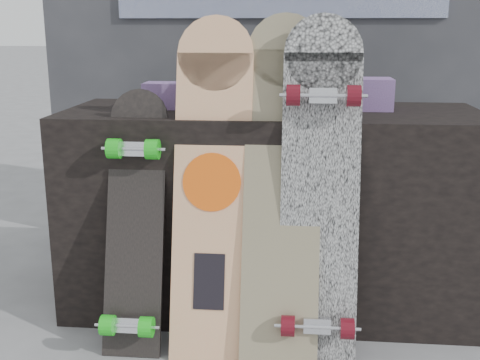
# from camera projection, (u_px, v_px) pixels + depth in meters

# --- Properties ---
(vendor_table) EXTENTS (1.60, 0.60, 0.80)m
(vendor_table) POSITION_uv_depth(u_px,v_px,m) (271.00, 209.00, 2.41)
(vendor_table) COLOR black
(vendor_table) RESTS_ON ground
(booth) EXTENTS (2.40, 0.22, 2.20)m
(booth) POSITION_uv_depth(u_px,v_px,m) (280.00, 28.00, 3.05)
(booth) COLOR #323237
(booth) RESTS_ON ground
(merch_box_purple) EXTENTS (0.18, 0.12, 0.10)m
(merch_box_purple) POSITION_uv_depth(u_px,v_px,m) (168.00, 95.00, 2.35)
(merch_box_purple) COLOR #4F356D
(merch_box_purple) RESTS_ON vendor_table
(merch_box_small) EXTENTS (0.14, 0.14, 0.12)m
(merch_box_small) POSITION_uv_depth(u_px,v_px,m) (373.00, 94.00, 2.31)
(merch_box_small) COLOR #4F356D
(merch_box_small) RESTS_ON vendor_table
(merch_box_flat) EXTENTS (0.22, 0.10, 0.06)m
(merch_box_flat) POSITION_uv_depth(u_px,v_px,m) (308.00, 97.00, 2.47)
(merch_box_flat) COLOR #D1B78C
(merch_box_flat) RESTS_ON vendor_table
(longboard_geisha) EXTENTS (0.27, 0.34, 1.16)m
(longboard_geisha) POSITION_uv_depth(u_px,v_px,m) (212.00, 177.00, 2.07)
(longboard_geisha) COLOR beige
(longboard_geisha) RESTS_ON ground
(longboard_celtic) EXTENTS (0.26, 0.39, 1.16)m
(longboard_celtic) POSITION_uv_depth(u_px,v_px,m) (282.00, 177.00, 2.04)
(longboard_celtic) COLOR beige
(longboard_celtic) RESTS_ON ground
(longboard_cascadia) EXTENTS (0.26, 0.32, 1.16)m
(longboard_cascadia) POSITION_uv_depth(u_px,v_px,m) (320.00, 185.00, 2.00)
(longboard_cascadia) COLOR silver
(longboard_cascadia) RESTS_ON ground
(skateboard_dark) EXTENTS (0.20, 0.34, 0.90)m
(skateboard_dark) POSITION_uv_depth(u_px,v_px,m) (135.00, 219.00, 2.10)
(skateboard_dark) COLOR black
(skateboard_dark) RESTS_ON ground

